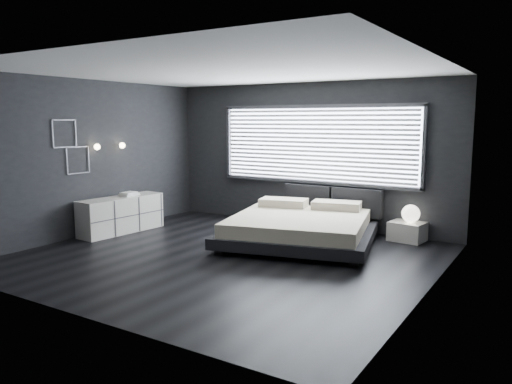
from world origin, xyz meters
The scene contains 12 objects.
room centered at (0.00, 0.00, 1.40)m, with size 6.04×6.00×2.80m.
window centered at (0.20, 2.70, 1.61)m, with size 4.14×0.09×1.52m.
headboard centered at (0.58, 2.64, 0.57)m, with size 1.96×0.16×0.52m.
sconce_near centered at (-2.88, 0.05, 1.60)m, with size 0.18×0.11×0.11m.
sconce_far centered at (-2.88, 0.65, 1.60)m, with size 0.18×0.11×0.11m.
wall_art_upper centered at (-2.98, -0.55, 1.85)m, with size 0.01×0.48×0.48m.
wall_art_lower centered at (-2.98, -0.30, 1.38)m, with size 0.01×0.48×0.48m.
bed centered at (0.57, 1.32, 0.29)m, with size 2.90×2.82×0.63m.
nightstand centered at (2.07, 2.50, 0.17)m, with size 0.57×0.47×0.33m, color silver.
orb_lamp centered at (2.12, 2.49, 0.48)m, with size 0.31×0.31×0.31m, color white.
dresser centered at (-2.65, 0.35, 0.33)m, with size 0.60×1.70×0.67m.
book_stack centered at (-2.65, 0.56, 0.70)m, with size 0.25×0.33×0.07m.
Camera 1 is at (4.32, -6.07, 2.08)m, focal length 35.00 mm.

